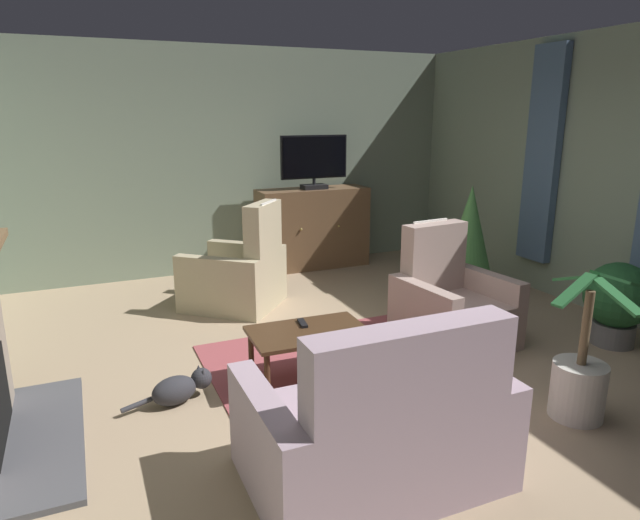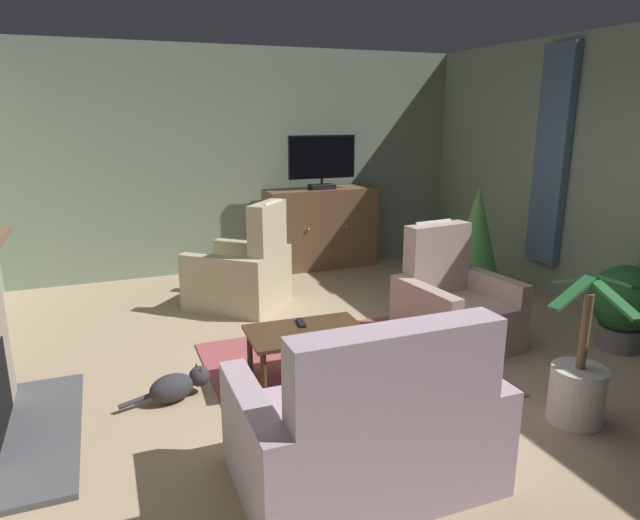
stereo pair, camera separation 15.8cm
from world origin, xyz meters
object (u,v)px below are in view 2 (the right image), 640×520
coffee_table (306,336)px  cat (177,386)px  tv_cabinet (320,230)px  armchair_angled_to_table (243,275)px  armchair_beside_cabinet (454,309)px  potted_plant_on_hearth_side (476,237)px  potted_plant_tall_palm_by_window (578,388)px  tv_remote (301,323)px  television (322,161)px  sofa_floral (367,430)px  potted_plant_small_fern_corner (624,303)px

coffee_table → cat: size_ratio=1.38×
tv_cabinet → armchair_angled_to_table: armchair_angled_to_table is taller
tv_cabinet → armchair_beside_cabinet: size_ratio=1.38×
armchair_angled_to_table → cat: 2.10m
coffee_table → armchair_angled_to_table: (-0.03, 1.92, -0.03)m
armchair_angled_to_table → potted_plant_on_hearth_side: bearing=-15.2°
armchair_angled_to_table → tv_cabinet: bearing=40.7°
tv_cabinet → potted_plant_tall_palm_by_window: tv_cabinet is taller
coffee_table → potted_plant_tall_palm_by_window: 1.94m
tv_remote → potted_plant_tall_palm_by_window: size_ratio=0.16×
tv_remote → television: bearing=163.8°
television → potted_plant_on_hearth_side: size_ratio=0.72×
sofa_floral → coffee_table: bearing=84.7°
television → tv_remote: 3.35m
tv_cabinet → tv_remote: tv_cabinet is taller
potted_plant_small_fern_corner → tv_remote: bearing=168.7°
television → sofa_floral: television is taller
television → coffee_table: (-1.34, -3.04, -1.06)m
television → potted_plant_small_fern_corner: 3.90m
armchair_angled_to_table → cat: bearing=-117.3°
coffee_table → armchair_beside_cabinet: armchair_beside_cabinet is taller
potted_plant_tall_palm_by_window → cat: (-2.48, 1.29, -0.14)m
tv_cabinet → potted_plant_small_fern_corner: size_ratio=1.95×
coffee_table → armchair_angled_to_table: armchair_angled_to_table is taller
armchair_angled_to_table → potted_plant_small_fern_corner: (2.83, -2.35, 0.08)m
tv_remote → armchair_beside_cabinet: armchair_beside_cabinet is taller
tv_cabinet → cat: 3.83m
coffee_table → potted_plant_tall_palm_by_window: potted_plant_tall_palm_by_window is taller
potted_plant_small_fern_corner → cat: size_ratio=1.14×
coffee_table → sofa_floral: size_ratio=0.65×
sofa_floral → armchair_angled_to_table: bearing=88.3°
armchair_beside_cabinet → coffee_table: bearing=-172.1°
coffee_table → armchair_beside_cabinet: size_ratio=0.85×
television → armchair_beside_cabinet: (0.15, -2.83, -1.10)m
coffee_table → cat: bearing=176.0°
coffee_table → tv_remote: bearing=88.7°
tv_remote → potted_plant_on_hearth_side: size_ratio=0.13×
armchair_beside_cabinet → potted_plant_on_hearth_side: size_ratio=0.85×
armchair_angled_to_table → potted_plant_on_hearth_side: (2.49, -0.68, 0.35)m
armchair_angled_to_table → armchair_beside_cabinet: armchair_angled_to_table is taller
television → potted_plant_small_fern_corner: television is taller
coffee_table → tv_remote: size_ratio=5.39×
television → potted_plant_small_fern_corner: (1.47, -3.47, -1.01)m
tv_remote → sofa_floral: 1.44m
sofa_floral → potted_plant_tall_palm_by_window: sofa_floral is taller
television → potted_plant_tall_palm_by_window: size_ratio=0.87×
sofa_floral → cat: size_ratio=2.12×
armchair_beside_cabinet → sofa_floral: bearing=-136.8°
tv_cabinet → cat: size_ratio=2.23×
armchair_beside_cabinet → cat: 2.48m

